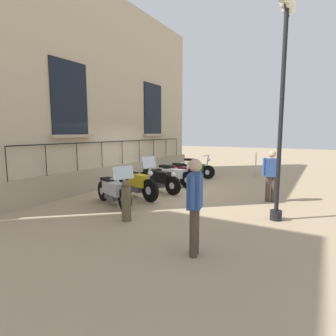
{
  "coord_description": "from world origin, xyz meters",
  "views": [
    {
      "loc": [
        5.29,
        -8.85,
        2.14
      ],
      "look_at": [
        0.18,
        0.0,
        0.8
      ],
      "focal_mm": 29.26,
      "sensor_mm": 36.0,
      "label": 1
    }
  ],
  "objects_px": {
    "bollard": "(126,200)",
    "pedestrian_walking": "(195,201)",
    "motorcycle_white": "(173,176)",
    "crowd_barrier": "(256,163)",
    "motorcycle_yellow": "(138,184)",
    "motorcycle_green": "(195,169)",
    "motorcycle_maroon": "(182,173)",
    "motorcycle_silver": "(114,191)",
    "motorcycle_black": "(158,180)",
    "pedestrian_standing": "(271,173)",
    "lamppost": "(284,59)"
  },
  "relations": [
    {
      "from": "crowd_barrier",
      "to": "pedestrian_standing",
      "type": "relative_size",
      "value": 1.19
    },
    {
      "from": "motorcycle_white",
      "to": "crowd_barrier",
      "type": "height_order",
      "value": "crowd_barrier"
    },
    {
      "from": "motorcycle_yellow",
      "to": "pedestrian_walking",
      "type": "height_order",
      "value": "pedestrian_walking"
    },
    {
      "from": "motorcycle_white",
      "to": "motorcycle_maroon",
      "type": "relative_size",
      "value": 1.08
    },
    {
      "from": "pedestrian_walking",
      "to": "motorcycle_black",
      "type": "bearing_deg",
      "value": 129.21
    },
    {
      "from": "motorcycle_black",
      "to": "bollard",
      "type": "relative_size",
      "value": 2.1
    },
    {
      "from": "pedestrian_standing",
      "to": "pedestrian_walking",
      "type": "height_order",
      "value": "pedestrian_walking"
    },
    {
      "from": "motorcycle_yellow",
      "to": "motorcycle_white",
      "type": "height_order",
      "value": "motorcycle_yellow"
    },
    {
      "from": "bollard",
      "to": "pedestrian_walking",
      "type": "relative_size",
      "value": 0.59
    },
    {
      "from": "motorcycle_yellow",
      "to": "motorcycle_black",
      "type": "xyz_separation_m",
      "value": [
        0.06,
        1.12,
        -0.02
      ]
    },
    {
      "from": "motorcycle_silver",
      "to": "motorcycle_yellow",
      "type": "distance_m",
      "value": 1.1
    },
    {
      "from": "pedestrian_standing",
      "to": "pedestrian_walking",
      "type": "bearing_deg",
      "value": -96.11
    },
    {
      "from": "motorcycle_silver",
      "to": "bollard",
      "type": "bearing_deg",
      "value": -37.34
    },
    {
      "from": "motorcycle_silver",
      "to": "motorcycle_white",
      "type": "height_order",
      "value": "motorcycle_silver"
    },
    {
      "from": "motorcycle_silver",
      "to": "pedestrian_standing",
      "type": "height_order",
      "value": "pedestrian_standing"
    },
    {
      "from": "crowd_barrier",
      "to": "pedestrian_standing",
      "type": "distance_m",
      "value": 5.69
    },
    {
      "from": "motorcycle_black",
      "to": "motorcycle_maroon",
      "type": "relative_size",
      "value": 1.12
    },
    {
      "from": "motorcycle_maroon",
      "to": "pedestrian_walking",
      "type": "bearing_deg",
      "value": -61.19
    },
    {
      "from": "motorcycle_white",
      "to": "pedestrian_walking",
      "type": "height_order",
      "value": "pedestrian_walking"
    },
    {
      "from": "motorcycle_silver",
      "to": "motorcycle_yellow",
      "type": "height_order",
      "value": "motorcycle_yellow"
    },
    {
      "from": "motorcycle_silver",
      "to": "crowd_barrier",
      "type": "relative_size",
      "value": 1.02
    },
    {
      "from": "motorcycle_maroon",
      "to": "crowd_barrier",
      "type": "relative_size",
      "value": 1.0
    },
    {
      "from": "motorcycle_yellow",
      "to": "pedestrian_standing",
      "type": "relative_size",
      "value": 1.26
    },
    {
      "from": "motorcycle_green",
      "to": "lamppost",
      "type": "xyz_separation_m",
      "value": [
        4.34,
        -4.82,
        3.38
      ]
    },
    {
      "from": "pedestrian_standing",
      "to": "pedestrian_walking",
      "type": "relative_size",
      "value": 0.93
    },
    {
      "from": "motorcycle_green",
      "to": "lamppost",
      "type": "height_order",
      "value": "lamppost"
    },
    {
      "from": "motorcycle_white",
      "to": "crowd_barrier",
      "type": "xyz_separation_m",
      "value": [
        2.17,
        4.8,
        0.14
      ]
    },
    {
      "from": "crowd_barrier",
      "to": "lamppost",
      "type": "bearing_deg",
      "value": -73.99
    },
    {
      "from": "motorcycle_yellow",
      "to": "lamppost",
      "type": "height_order",
      "value": "lamppost"
    },
    {
      "from": "bollard",
      "to": "motorcycle_green",
      "type": "bearing_deg",
      "value": 100.22
    },
    {
      "from": "motorcycle_yellow",
      "to": "lamppost",
      "type": "distance_m",
      "value": 5.41
    },
    {
      "from": "motorcycle_white",
      "to": "pedestrian_walking",
      "type": "distance_m",
      "value": 6.21
    },
    {
      "from": "motorcycle_green",
      "to": "pedestrian_standing",
      "type": "bearing_deg",
      "value": -37.66
    },
    {
      "from": "motorcycle_white",
      "to": "motorcycle_yellow",
      "type": "bearing_deg",
      "value": -90.56
    },
    {
      "from": "motorcycle_silver",
      "to": "bollard",
      "type": "height_order",
      "value": "motorcycle_silver"
    },
    {
      "from": "motorcycle_white",
      "to": "motorcycle_green",
      "type": "height_order",
      "value": "motorcycle_green"
    },
    {
      "from": "motorcycle_green",
      "to": "lamppost",
      "type": "relative_size",
      "value": 0.38
    },
    {
      "from": "motorcycle_silver",
      "to": "crowd_barrier",
      "type": "height_order",
      "value": "motorcycle_silver"
    },
    {
      "from": "motorcycle_silver",
      "to": "pedestrian_standing",
      "type": "relative_size",
      "value": 1.22
    },
    {
      "from": "pedestrian_walking",
      "to": "crowd_barrier",
      "type": "bearing_deg",
      "value": 96.54
    },
    {
      "from": "bollard",
      "to": "pedestrian_standing",
      "type": "distance_m",
      "value": 4.59
    },
    {
      "from": "motorcycle_silver",
      "to": "pedestrian_walking",
      "type": "height_order",
      "value": "pedestrian_walking"
    },
    {
      "from": "pedestrian_standing",
      "to": "motorcycle_black",
      "type": "bearing_deg",
      "value": -171.76
    },
    {
      "from": "motorcycle_yellow",
      "to": "motorcycle_white",
      "type": "bearing_deg",
      "value": 89.44
    },
    {
      "from": "motorcycle_white",
      "to": "pedestrian_walking",
      "type": "bearing_deg",
      "value": -57.52
    },
    {
      "from": "motorcycle_yellow",
      "to": "motorcycle_green",
      "type": "distance_m",
      "value": 4.68
    },
    {
      "from": "motorcycle_green",
      "to": "pedestrian_standing",
      "type": "xyz_separation_m",
      "value": [
        3.9,
        -3.01,
        0.48
      ]
    },
    {
      "from": "bollard",
      "to": "pedestrian_walking",
      "type": "xyz_separation_m",
      "value": [
        2.2,
        -0.88,
        0.45
      ]
    },
    {
      "from": "motorcycle_silver",
      "to": "motorcycle_green",
      "type": "relative_size",
      "value": 0.97
    },
    {
      "from": "motorcycle_black",
      "to": "bollard",
      "type": "distance_m",
      "value": 3.33
    }
  ]
}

